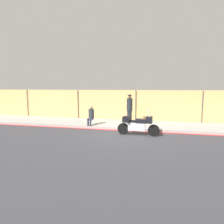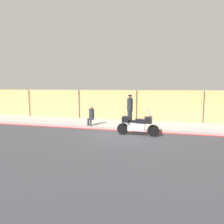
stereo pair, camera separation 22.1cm
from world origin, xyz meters
name	(u,v)px [view 1 (the left image)]	position (x,y,z in m)	size (l,w,h in m)	color
ground_plane	(126,134)	(0.00, 0.00, 0.00)	(120.00, 120.00, 0.00)	#38383D
sidewalk	(133,125)	(0.00, 2.46, 0.07)	(32.98, 2.99, 0.15)	#9E9E99
curb_paint_stripe	(129,131)	(0.00, 0.87, 0.00)	(32.98, 0.18, 0.01)	red
storefront_fence	(136,106)	(0.00, 4.04, 1.14)	(31.33, 0.17, 2.29)	#E5B26B
motorcycle	(138,124)	(0.59, 0.00, 0.57)	(2.21, 0.55, 1.43)	black
officer_standing	(130,109)	(-0.21, 2.45, 1.11)	(0.37, 0.37, 1.88)	#1E2328
person_seated_on_curb	(91,114)	(-2.48, 1.39, 0.81)	(0.35, 0.62, 1.21)	#2D3342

